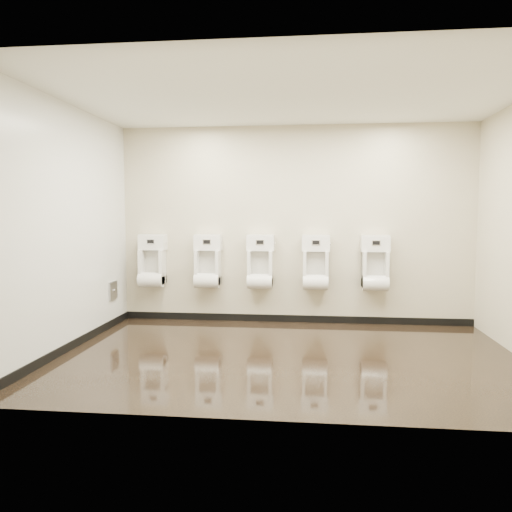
{
  "coord_description": "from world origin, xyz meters",
  "views": [
    {
      "loc": [
        0.24,
        -5.37,
        1.55
      ],
      "look_at": [
        -0.42,
        0.55,
        1.05
      ],
      "focal_mm": 35.0,
      "sensor_mm": 36.0,
      "label": 1
    }
  ],
  "objects_px": {
    "urinal_3": "(316,267)",
    "urinal_4": "(375,267)",
    "urinal_0": "(152,265)",
    "urinal_1": "(208,265)",
    "urinal_2": "(260,266)",
    "access_panel": "(113,290)"
  },
  "relations": [
    {
      "from": "urinal_1",
      "to": "urinal_2",
      "type": "distance_m",
      "value": 0.76
    },
    {
      "from": "access_panel",
      "to": "urinal_4",
      "type": "relative_size",
      "value": 0.33
    },
    {
      "from": "urinal_0",
      "to": "urinal_1",
      "type": "bearing_deg",
      "value": 0.0
    },
    {
      "from": "urinal_2",
      "to": "urinal_4",
      "type": "relative_size",
      "value": 1.0
    },
    {
      "from": "access_panel",
      "to": "urinal_2",
      "type": "distance_m",
      "value": 2.08
    },
    {
      "from": "access_panel",
      "to": "urinal_3",
      "type": "distance_m",
      "value": 2.84
    },
    {
      "from": "urinal_0",
      "to": "urinal_4",
      "type": "distance_m",
      "value": 3.18
    },
    {
      "from": "urinal_3",
      "to": "urinal_1",
      "type": "bearing_deg",
      "value": 180.0
    },
    {
      "from": "urinal_0",
      "to": "access_panel",
      "type": "bearing_deg",
      "value": -135.79
    },
    {
      "from": "urinal_0",
      "to": "urinal_4",
      "type": "xyz_separation_m",
      "value": [
        3.18,
        0.0,
        0.0
      ]
    },
    {
      "from": "urinal_3",
      "to": "urinal_4",
      "type": "height_order",
      "value": "same"
    },
    {
      "from": "urinal_0",
      "to": "urinal_3",
      "type": "bearing_deg",
      "value": 0.0
    },
    {
      "from": "urinal_2",
      "to": "urinal_3",
      "type": "height_order",
      "value": "same"
    },
    {
      "from": "access_panel",
      "to": "urinal_2",
      "type": "xyz_separation_m",
      "value": [
        2.01,
        0.42,
        0.32
      ]
    },
    {
      "from": "urinal_0",
      "to": "urinal_4",
      "type": "height_order",
      "value": "same"
    },
    {
      "from": "urinal_0",
      "to": "urinal_3",
      "type": "height_order",
      "value": "same"
    },
    {
      "from": "urinal_0",
      "to": "urinal_2",
      "type": "distance_m",
      "value": 1.58
    },
    {
      "from": "urinal_1",
      "to": "access_panel",
      "type": "bearing_deg",
      "value": -161.54
    },
    {
      "from": "urinal_0",
      "to": "urinal_3",
      "type": "relative_size",
      "value": 1.0
    },
    {
      "from": "urinal_1",
      "to": "urinal_2",
      "type": "relative_size",
      "value": 1.0
    },
    {
      "from": "urinal_3",
      "to": "urinal_4",
      "type": "bearing_deg",
      "value": 0.0
    },
    {
      "from": "urinal_0",
      "to": "urinal_2",
      "type": "relative_size",
      "value": 1.0
    }
  ]
}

